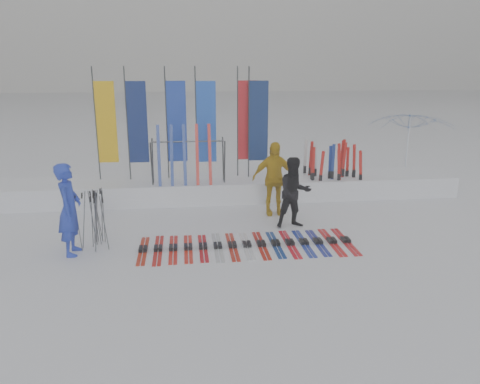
{
  "coord_description": "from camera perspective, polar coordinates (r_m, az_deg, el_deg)",
  "views": [
    {
      "loc": [
        -1.06,
        -8.73,
        3.86
      ],
      "look_at": [
        0.2,
        1.6,
        1.0
      ],
      "focal_mm": 35.0,
      "sensor_mm": 36.0,
      "label": 1
    }
  ],
  "objects": [
    {
      "name": "ground",
      "position": [
        9.6,
        -0.03,
        -8.33
      ],
      "size": [
        120.0,
        120.0,
        0.0
      ],
      "primitive_type": "plane",
      "color": "white",
      "rests_on": "ground"
    },
    {
      "name": "snow_bank",
      "position": [
        13.84,
        -2.32,
        0.44
      ],
      "size": [
        14.0,
        1.6,
        0.6
      ],
      "primitive_type": "cube",
      "color": "white",
      "rests_on": "ground"
    },
    {
      "name": "person_blue",
      "position": [
        10.23,
        -20.08,
        -2.01
      ],
      "size": [
        0.47,
        0.71,
        1.94
      ],
      "primitive_type": "imported",
      "rotation": [
        0.0,
        0.0,
        1.56
      ],
      "color": "#2037BD",
      "rests_on": "ground"
    },
    {
      "name": "person_black",
      "position": [
        11.32,
        6.65,
        -0.09
      ],
      "size": [
        0.92,
        0.76,
        1.73
      ],
      "primitive_type": "imported",
      "rotation": [
        0.0,
        0.0,
        0.13
      ],
      "color": "black",
      "rests_on": "ground"
    },
    {
      "name": "person_yellow",
      "position": [
        12.25,
        4.11,
        1.66
      ],
      "size": [
        1.15,
        0.51,
        1.93
      ],
      "primitive_type": "imported",
      "rotation": [
        0.0,
        0.0,
        0.03
      ],
      "color": "gold",
      "rests_on": "ground"
    },
    {
      "name": "tent_canopy",
      "position": [
        16.14,
        19.87,
        5.0
      ],
      "size": [
        3.1,
        3.14,
        2.42
      ],
      "primitive_type": "imported",
      "rotation": [
        0.0,
        0.0,
        0.19
      ],
      "color": "white",
      "rests_on": "ground"
    },
    {
      "name": "ski_row",
      "position": [
        10.3,
        0.9,
        -6.44
      ],
      "size": [
        4.64,
        1.68,
        0.07
      ],
      "color": "red",
      "rests_on": "ground"
    },
    {
      "name": "pole_cluster",
      "position": [
        10.65,
        -17.25,
        -3.14
      ],
      "size": [
        0.68,
        0.69,
        1.26
      ],
      "color": "#595B60",
      "rests_on": "ground"
    },
    {
      "name": "feather_flags",
      "position": [
        13.65,
        -6.32,
        8.47
      ],
      "size": [
        4.93,
        0.3,
        3.2
      ],
      "color": "#383A3F",
      "rests_on": "ground"
    },
    {
      "name": "ski_rack",
      "position": [
        13.17,
        -6.35,
        4.43
      ],
      "size": [
        2.04,
        0.8,
        1.23
      ],
      "color": "#383A3F",
      "rests_on": "ground"
    },
    {
      "name": "upright_skis",
      "position": [
        14.06,
        11.06,
        2.5
      ],
      "size": [
        1.53,
        0.89,
        1.7
      ],
      "color": "red",
      "rests_on": "ground"
    }
  ]
}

